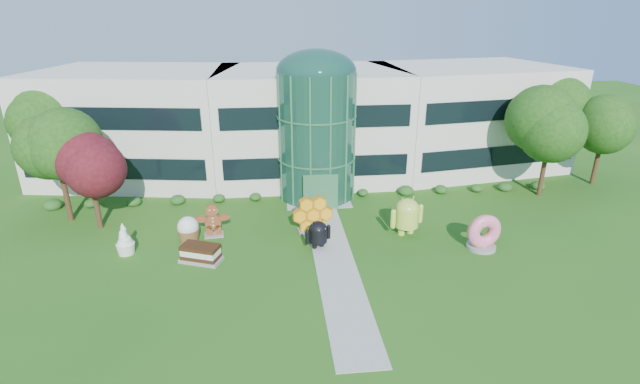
{
  "coord_description": "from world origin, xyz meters",
  "views": [
    {
      "loc": [
        -3.45,
        -22.89,
        14.07
      ],
      "look_at": [
        -0.36,
        6.0,
        2.6
      ],
      "focal_mm": 26.0,
      "sensor_mm": 36.0,
      "label": 1
    }
  ],
  "objects_px": {
    "donut": "(483,231)",
    "gingerbread": "(213,220)",
    "android_green": "(407,214)",
    "android_black": "(318,233)"
  },
  "relations": [
    {
      "from": "android_green",
      "to": "donut",
      "type": "xyz_separation_m",
      "value": [
        4.17,
        -2.5,
        -0.29
      ]
    },
    {
      "from": "donut",
      "to": "gingerbread",
      "type": "relative_size",
      "value": 0.95
    },
    {
      "from": "android_black",
      "to": "donut",
      "type": "bearing_deg",
      "value": -30.01
    },
    {
      "from": "android_green",
      "to": "donut",
      "type": "height_order",
      "value": "android_green"
    },
    {
      "from": "gingerbread",
      "to": "android_green",
      "type": "bearing_deg",
      "value": -10.6
    },
    {
      "from": "donut",
      "to": "gingerbread",
      "type": "bearing_deg",
      "value": 161.08
    },
    {
      "from": "android_green",
      "to": "donut",
      "type": "relative_size",
      "value": 1.24
    },
    {
      "from": "android_black",
      "to": "donut",
      "type": "xyz_separation_m",
      "value": [
        10.25,
        -1.18,
        0.13
      ]
    },
    {
      "from": "android_green",
      "to": "donut",
      "type": "bearing_deg",
      "value": -48.6
    },
    {
      "from": "donut",
      "to": "gingerbread",
      "type": "xyz_separation_m",
      "value": [
        -16.99,
        3.56,
        -0.03
      ]
    }
  ]
}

